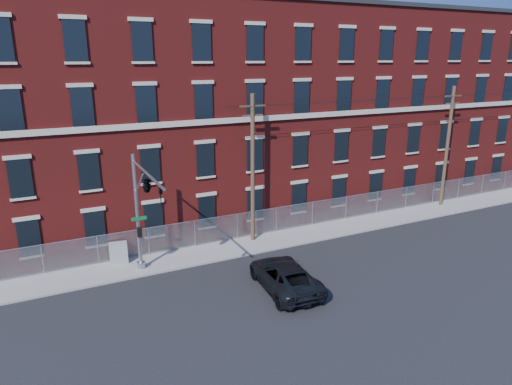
{
  "coord_description": "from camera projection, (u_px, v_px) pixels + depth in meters",
  "views": [
    {
      "loc": [
        -10.94,
        -21.23,
        12.32
      ],
      "look_at": [
        1.46,
        4.0,
        4.03
      ],
      "focal_mm": 32.23,
      "sensor_mm": 36.0,
      "label": 1
    }
  ],
  "objects": [
    {
      "name": "ground",
      "position": [
        264.0,
        280.0,
        26.38
      ],
      "size": [
        140.0,
        140.0,
        0.0
      ],
      "primitive_type": "plane",
      "color": "black",
      "rests_on": "ground"
    },
    {
      "name": "sidewalk",
      "position": [
        372.0,
        221.0,
        35.75
      ],
      "size": [
        65.0,
        3.0,
        0.12
      ],
      "primitive_type": "cube",
      "color": "gray",
      "rests_on": "ground"
    },
    {
      "name": "mill_building",
      "position": [
        313.0,
        106.0,
        41.15
      ],
      "size": [
        55.3,
        14.32,
        16.3
      ],
      "color": "maroon",
      "rests_on": "ground"
    },
    {
      "name": "chain_link_fence",
      "position": [
        362.0,
        204.0,
        36.58
      ],
      "size": [
        59.06,
        0.06,
        1.85
      ],
      "color": "#A5A8AD",
      "rests_on": "ground"
    },
    {
      "name": "traffic_signal_mast",
      "position": [
        144.0,
        194.0,
        24.2
      ],
      "size": [
        0.9,
        6.75,
        7.0
      ],
      "color": "#9EA0A5",
      "rests_on": "ground"
    },
    {
      "name": "utility_pole_near",
      "position": [
        253.0,
        167.0,
        30.54
      ],
      "size": [
        1.8,
        0.28,
        10.0
      ],
      "color": "#4F3927",
      "rests_on": "ground"
    },
    {
      "name": "utility_pole_mid",
      "position": [
        447.0,
        145.0,
        38.16
      ],
      "size": [
        1.8,
        0.28,
        10.0
      ],
      "color": "#4F3927",
      "rests_on": "ground"
    },
    {
      "name": "overhead_wires",
      "position": [
        453.0,
        99.0,
        37.09
      ],
      "size": [
        40.0,
        0.62,
        0.62
      ],
      "color": "black",
      "rests_on": "ground"
    },
    {
      "name": "pickup_truck",
      "position": [
        285.0,
        276.0,
        25.26
      ],
      "size": [
        3.07,
        5.83,
        1.56
      ],
      "primitive_type": "imported",
      "rotation": [
        0.0,
        0.0,
        3.06
      ],
      "color": "black",
      "rests_on": "ground"
    },
    {
      "name": "utility_cabinet",
      "position": [
        119.0,
        253.0,
        28.17
      ],
      "size": [
        1.13,
        0.67,
        1.34
      ],
      "primitive_type": "cube",
      "rotation": [
        0.0,
        0.0,
        -0.13
      ],
      "color": "gray",
      "rests_on": "sidewalk"
    }
  ]
}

